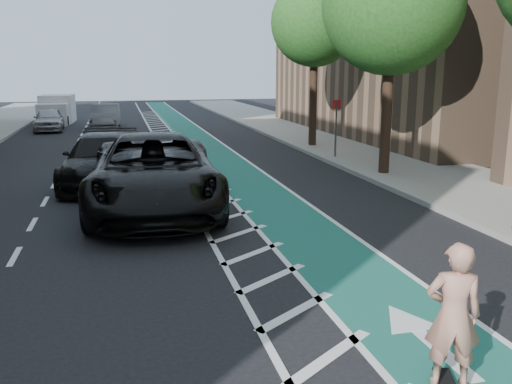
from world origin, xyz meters
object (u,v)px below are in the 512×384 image
object	(u,v)px
barrel_a	(82,181)
suv_far	(103,160)
suv_near	(154,172)
skateboarder	(453,315)

from	to	relation	value
barrel_a	suv_far	bearing A→B (deg)	69.06
barrel_a	suv_near	bearing A→B (deg)	-47.72
suv_far	suv_near	bearing A→B (deg)	-63.22
suv_near	barrel_a	xyz separation A→B (m)	(-2.01, 2.21, -0.57)
suv_near	barrel_a	size ratio (longest dim) A/B	7.97
skateboarder	suv_far	size ratio (longest dim) A/B	0.31
suv_near	suv_far	bearing A→B (deg)	113.71
suv_near	barrel_a	distance (m)	3.04
suv_near	suv_far	size ratio (longest dim) A/B	1.29
skateboarder	suv_near	size ratio (longest dim) A/B	0.24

